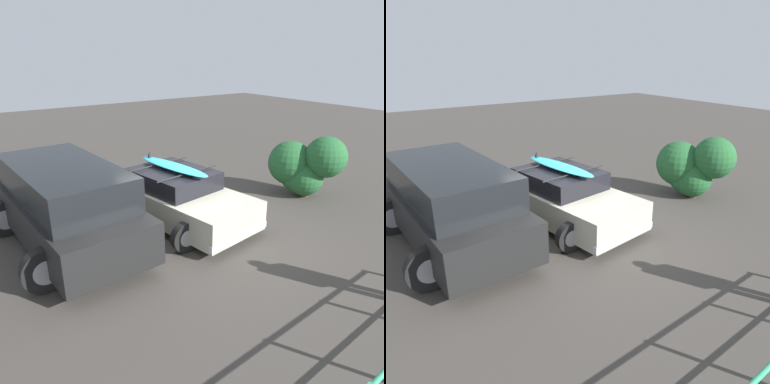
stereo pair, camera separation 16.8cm
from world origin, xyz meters
The scene contains 4 objects.
ground_plane centered at (0.00, 0.00, -0.01)m, with size 44.00×44.00×0.02m, color #423D38.
sedan_car centered at (-0.11, -0.59, 0.62)m, with size 2.82×4.23×1.57m.
suv_car centered at (2.49, -0.88, 0.95)m, with size 2.91×4.81×1.83m.
bush_near_left centered at (-4.03, 0.03, 0.87)m, with size 1.67×2.06×1.80m.
Camera 2 is at (4.35, 6.69, 3.99)m, focal length 35.00 mm.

